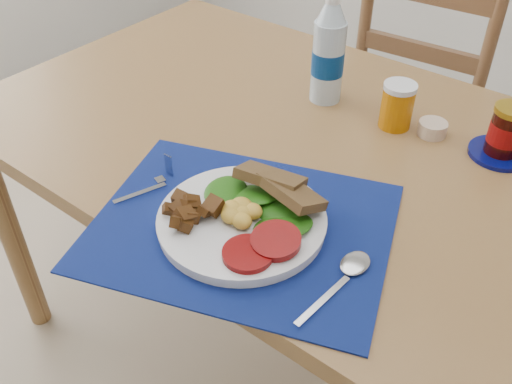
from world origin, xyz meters
TOP-DOWN VIEW (x-y plane):
  - table at (0.00, 0.20)m, footprint 1.40×0.90m
  - chair_far at (0.02, 0.93)m, footprint 0.45×0.43m
  - placemat at (0.12, -0.10)m, footprint 0.62×0.55m
  - breakfast_plate at (0.11, -0.11)m, footprint 0.29×0.29m
  - fork at (-0.09, -0.12)m, footprint 0.05×0.15m
  - spoon at (0.32, -0.10)m, footprint 0.04×0.19m
  - water_bottle at (-0.01, 0.36)m, footprint 0.07×0.07m
  - juice_glass at (0.17, 0.36)m, footprint 0.07×0.07m
  - ramekin at (0.25, 0.38)m, footprint 0.06×0.06m
  - jam_on_saucer at (0.39, 0.39)m, footprint 0.12×0.12m

SIDE VIEW (x-z plane):
  - chair_far at x=0.02m, z-range 0.01..1.14m
  - table at x=0.00m, z-range 0.29..1.04m
  - placemat at x=0.12m, z-range 0.75..0.75m
  - fork at x=-0.09m, z-range 0.75..0.76m
  - spoon at x=0.32m, z-range 0.75..0.76m
  - ramekin at x=0.25m, z-range 0.75..0.78m
  - breakfast_plate at x=0.11m, z-range 0.74..0.81m
  - juice_glass at x=0.17m, z-range 0.75..0.85m
  - jam_on_saucer at x=0.39m, z-range 0.74..0.86m
  - water_bottle at x=-0.01m, z-range 0.73..0.99m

